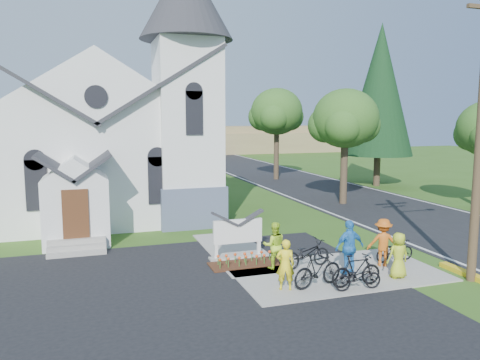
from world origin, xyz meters
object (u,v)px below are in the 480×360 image
object	(u,v)px
cyclist_2	(349,247)
church_sign	(238,232)
cyclist_0	(285,265)
bike_2	(306,254)
cyclist_3	(383,242)
bike_0	(358,277)
bike_4	(395,250)
bike_3	(356,270)
cyclist_4	(398,255)
cyclist_1	(274,245)
bike_1	(318,270)

from	to	relation	value
cyclist_2	church_sign	bearing A→B (deg)	-50.86
cyclist_0	bike_2	bearing A→B (deg)	-114.34
cyclist_3	bike_0	bearing A→B (deg)	64.06
cyclist_0	bike_4	size ratio (longest dim) A/B	1.00
cyclist_3	bike_3	bearing A→B (deg)	60.88
church_sign	cyclist_0	xyz separation A→B (m)	(0.34, -3.67, -0.19)
bike_0	cyclist_4	world-z (taller)	cyclist_4
cyclist_2	cyclist_3	distance (m)	1.69
bike_0	cyclist_4	xyz separation A→B (m)	(1.85, 0.55, 0.36)
cyclist_4	bike_4	size ratio (longest dim) A/B	0.97
bike_0	cyclist_2	size ratio (longest dim) A/B	0.83
cyclist_4	church_sign	bearing A→B (deg)	-40.77
church_sign	cyclist_4	size ratio (longest dim) A/B	1.45
bike_3	church_sign	bearing A→B (deg)	31.74
cyclist_3	church_sign	bearing A→B (deg)	-5.61
cyclist_3	cyclist_4	xyz separation A→B (m)	(-0.29, -1.26, -0.09)
cyclist_1	bike_2	bearing A→B (deg)	177.82
bike_0	bike_3	distance (m)	0.32
cyclist_0	cyclist_4	bearing A→B (deg)	-164.59
cyclist_0	bike_2	distance (m)	2.33
bike_1	bike_0	bearing A→B (deg)	-133.56
bike_3	bike_4	bearing A→B (deg)	-56.57
bike_4	bike_1	bearing A→B (deg)	109.32
cyclist_3	cyclist_0	bearing A→B (deg)	38.17
cyclist_1	cyclist_3	distance (m)	3.89
bike_0	bike_2	bearing A→B (deg)	15.65
bike_1	cyclist_4	bearing A→B (deg)	-104.03
cyclist_1	bike_4	size ratio (longest dim) A/B	1.05
church_sign	bike_2	bearing A→B (deg)	-45.89
bike_0	bike_1	distance (m)	1.22
cyclist_2	bike_3	xyz separation A→B (m)	(-0.40, -1.08, -0.41)
cyclist_0	bike_3	size ratio (longest dim) A/B	0.92
bike_4	church_sign	bearing A→B (deg)	65.17
cyclist_1	bike_3	world-z (taller)	cyclist_1
church_sign	cyclist_1	xyz separation A→B (m)	(0.81, -1.66, -0.16)
cyclist_1	bike_1	xyz separation A→B (m)	(0.60, -2.11, -0.27)
cyclist_1	bike_1	bearing A→B (deg)	118.96
cyclist_3	cyclist_4	bearing A→B (deg)	100.98
cyclist_2	cyclist_4	bearing A→B (deg)	143.85
bike_0	cyclist_2	distance (m)	1.54
cyclist_2	bike_2	xyz separation A→B (m)	(-1.05, 1.08, -0.43)
bike_3	bike_1	bearing A→B (deg)	73.11
cyclist_0	bike_0	xyz separation A→B (m)	(2.10, -0.73, -0.38)
cyclist_0	bike_3	bearing A→B (deg)	-173.49
cyclist_0	bike_1	bearing A→B (deg)	-167.44
cyclist_2	bike_3	world-z (taller)	cyclist_2
bike_0	bike_1	world-z (taller)	bike_1
cyclist_2	cyclist_3	world-z (taller)	cyclist_2
cyclist_0	bike_3	xyz separation A→B (m)	(2.21, -0.45, -0.27)
cyclist_2	bike_3	size ratio (longest dim) A/B	1.08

